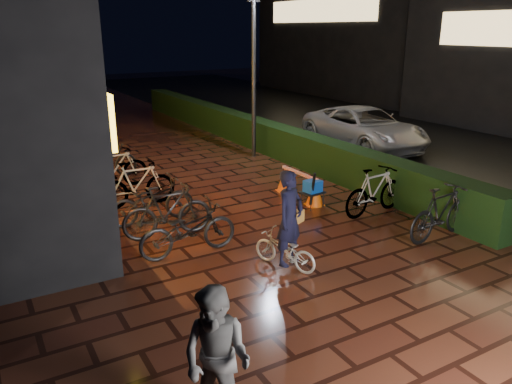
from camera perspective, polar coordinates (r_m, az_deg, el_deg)
ground at (r=9.83m, az=6.06°, el=-5.99°), size 80.00×80.00×0.00m
asphalt_road at (r=19.26m, az=19.28°, el=5.18°), size 11.00×60.00×0.01m
hedge at (r=17.84m, az=-0.34°, el=6.87°), size 0.70×20.00×1.00m
bystander_person at (r=5.38m, az=-4.51°, el=-18.52°), size 0.94×0.99×1.61m
van at (r=18.02m, az=12.26°, el=7.20°), size 2.46×5.05×1.38m
lamp_post_hedge at (r=15.98m, az=-0.27°, el=13.89°), size 0.48×0.22×5.10m
lamp_post_sf at (r=14.34m, az=-18.61°, el=12.96°), size 0.51×0.18×5.32m
cyclist at (r=8.61m, az=3.62°, el=-4.71°), size 0.89×1.32×1.78m
traffic_barrier at (r=12.35m, az=4.98°, el=0.81°), size 0.44×1.67×0.67m
cart_assembly at (r=11.67m, az=6.50°, el=0.48°), size 0.55×0.58×0.94m
parked_bikes_storefront at (r=11.66m, az=-13.16°, el=0.28°), size 2.04×6.46×1.09m
parked_bikes_hedge at (r=10.98m, az=16.75°, el=-0.99°), size 2.03×2.37×1.09m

